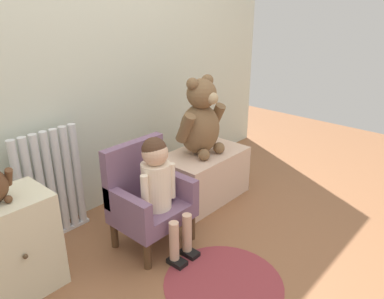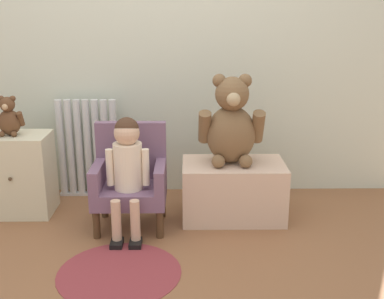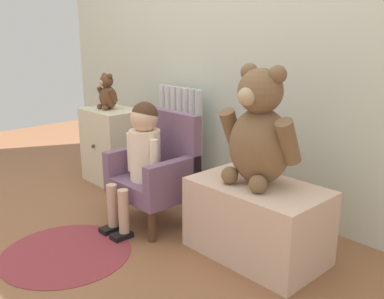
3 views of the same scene
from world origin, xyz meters
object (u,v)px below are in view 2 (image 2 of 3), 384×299
Objects in this scene: low_bench at (233,190)px; floor_rug at (119,272)px; radiator at (88,149)px; child_figure at (127,160)px; child_armchair at (130,178)px; small_dresser at (19,174)px; small_teddy_bear at (9,118)px; large_teddy_bear at (231,125)px.

low_bench is 0.96m from floor_rug.
child_figure reaches higher than radiator.
child_armchair is at bearing -171.45° from low_bench.
floor_rug is at bearing -90.33° from child_figure.
small_dresser is 0.38m from small_teddy_bear.
radiator is 0.60m from child_armchair.
small_dresser is 1.10m from floor_rug.
child_armchair is (0.35, -0.48, -0.04)m from radiator.
child_armchair is (0.74, -0.18, 0.04)m from small_dresser.
large_teddy_bear reaches higher than radiator.
small_teddy_bear is (-0.77, 0.28, 0.19)m from child_figure.
radiator is 1.17m from floor_rug.
small_dresser is 2.12× the size of small_teddy_bear.
radiator is 0.50m from small_dresser.
low_bench is at bearing -3.14° from small_teddy_bear.
child_armchair is 0.90× the size of child_figure.
small_dresser is 1.41m from large_teddy_bear.
child_figure reaches higher than small_dresser.
radiator is 1.11× the size of child_armchair.
low_bench is 0.43m from large_teddy_bear.
child_figure is at bearing 89.67° from floor_rug.
small_dresser reaches higher than floor_rug.
child_figure is at bearing -21.20° from small_dresser.
child_armchair is 0.85m from small_teddy_bear.
small_teddy_bear is (-0.42, -0.31, 0.30)m from radiator.
child_figure is 2.80× the size of small_teddy_bear.
child_figure is 0.68m from large_teddy_bear.
floor_rug is at bearing -46.04° from small_dresser.
large_teddy_bear is at bearing 48.19° from floor_rug.
small_dresser is 0.85× the size of child_armchair.
small_dresser is 0.83× the size of floor_rug.
radiator is 1.31× the size of small_dresser.
small_teddy_bear is 1.25m from floor_rug.
floor_rug is at bearing -71.96° from radiator.
floor_rug is (0.35, -1.07, -0.34)m from radiator.
child_figure is at bearing -162.49° from low_bench.
small_dresser is 0.77m from child_armchair.
small_teddy_bear is (-0.77, 0.17, 0.34)m from child_armchair.
radiator is at bearing 36.54° from small_teddy_bear.
low_bench is (0.64, 0.20, -0.27)m from child_figure.
low_bench is 1.15× the size of large_teddy_bear.
child_armchair is 0.99× the size of floor_rug.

